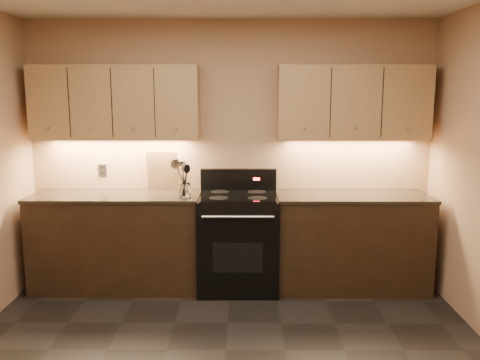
{
  "coord_description": "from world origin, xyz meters",
  "views": [
    {
      "loc": [
        0.13,
        -3.07,
        1.91
      ],
      "look_at": [
        0.1,
        1.45,
        1.11
      ],
      "focal_mm": 38.0,
      "sensor_mm": 36.0,
      "label": 1
    }
  ],
  "objects": [
    {
      "name": "black_spoon",
      "position": [
        -0.43,
        1.61,
        1.09
      ],
      "size": [
        0.12,
        0.13,
        0.31
      ],
      "primitive_type": null,
      "rotation": [
        0.19,
        0.19,
        -0.09
      ],
      "color": "black",
      "rests_on": "utensil_crock"
    },
    {
      "name": "stove",
      "position": [
        0.08,
        1.68,
        0.48
      ],
      "size": [
        0.76,
        0.68,
        1.14
      ],
      "color": "black",
      "rests_on": "ground"
    },
    {
      "name": "utensil_crock",
      "position": [
        -0.42,
        1.59,
        0.99
      ],
      "size": [
        0.12,
        0.12,
        0.13
      ],
      "color": "white",
      "rests_on": "counter_left"
    },
    {
      "name": "steel_spatula",
      "position": [
        -0.39,
        1.61,
        1.13
      ],
      "size": [
        0.2,
        0.11,
        0.38
      ],
      "primitive_type": null,
      "rotation": [
        0.1,
        -0.3,
        -0.12
      ],
      "color": "silver",
      "rests_on": "utensil_crock"
    },
    {
      "name": "steel_skimmer",
      "position": [
        -0.39,
        1.58,
        1.11
      ],
      "size": [
        0.21,
        0.11,
        0.35
      ],
      "primitive_type": null,
      "rotation": [
        -0.02,
        -0.36,
        -0.06
      ],
      "color": "silver",
      "rests_on": "utensil_crock"
    },
    {
      "name": "upper_cab_left",
      "position": [
        -1.1,
        1.85,
        1.8
      ],
      "size": [
        1.6,
        0.3,
        0.7
      ],
      "primitive_type": "cube",
      "color": "tan",
      "rests_on": "wall_back"
    },
    {
      "name": "upper_cab_right",
      "position": [
        1.18,
        1.85,
        1.8
      ],
      "size": [
        1.44,
        0.3,
        0.7
      ],
      "primitive_type": "cube",
      "color": "tan",
      "rests_on": "wall_back"
    },
    {
      "name": "outlet_plate",
      "position": [
        -1.3,
        1.99,
        1.12
      ],
      "size": [
        0.08,
        0.01,
        0.12
      ],
      "primitive_type": "cube",
      "color": "#B2B5BA",
      "rests_on": "wall_back"
    },
    {
      "name": "cutting_board",
      "position": [
        -0.68,
        1.95,
        1.13
      ],
      "size": [
        0.32,
        0.11,
        0.4
      ],
      "primitive_type": "cube",
      "rotation": [
        0.19,
        0.0,
        -0.05
      ],
      "color": "tan",
      "rests_on": "counter_left"
    },
    {
      "name": "wooden_spoon",
      "position": [
        -0.46,
        1.58,
        1.09
      ],
      "size": [
        0.1,
        0.08,
        0.3
      ],
      "primitive_type": null,
      "rotation": [
        -0.03,
        0.14,
        0.11
      ],
      "color": "tan",
      "rests_on": "utensil_crock"
    },
    {
      "name": "black_turner",
      "position": [
        -0.42,
        1.56,
        1.11
      ],
      "size": [
        0.13,
        0.18,
        0.34
      ],
      "primitive_type": null,
      "rotation": [
        -0.25,
        -0.0,
        0.33
      ],
      "color": "black",
      "rests_on": "utensil_crock"
    },
    {
      "name": "counter_left",
      "position": [
        -1.1,
        1.7,
        0.47
      ],
      "size": [
        1.62,
        0.62,
        0.93
      ],
      "color": "black",
      "rests_on": "ground"
    },
    {
      "name": "wall_back",
      "position": [
        0.0,
        2.0,
        1.3
      ],
      "size": [
        4.0,
        0.04,
        2.6
      ],
      "primitive_type": "cube",
      "color": "tan",
      "rests_on": "ground"
    },
    {
      "name": "counter_right",
      "position": [
        1.18,
        1.7,
        0.47
      ],
      "size": [
        1.46,
        0.62,
        0.93
      ],
      "color": "black",
      "rests_on": "ground"
    }
  ]
}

